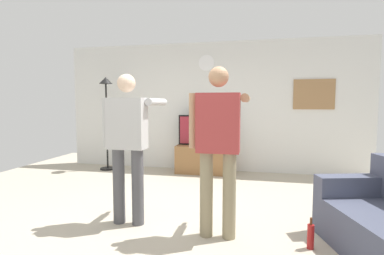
{
  "coord_description": "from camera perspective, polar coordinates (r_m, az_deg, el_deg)",
  "views": [
    {
      "loc": [
        0.95,
        -3.25,
        1.43
      ],
      "look_at": [
        -0.02,
        1.2,
        1.05
      ],
      "focal_mm": 27.45,
      "sensor_mm": 36.0,
      "label": 1
    }
  ],
  "objects": [
    {
      "name": "beverage_bottle",
      "position": [
        3.28,
        22.05,
        -18.98
      ],
      "size": [
        0.07,
        0.07,
        0.31
      ],
      "color": "maroon",
      "rests_on": "ground_plane"
    },
    {
      "name": "wall_clock",
      "position": [
        6.28,
        2.84,
        12.42
      ],
      "size": [
        0.33,
        0.03,
        0.33
      ],
      "primitive_type": "cylinder",
      "rotation": [
        1.57,
        0.0,
        0.0
      ],
      "color": "white"
    },
    {
      "name": "tv_stand",
      "position": [
        6.05,
        2.31,
        -6.16
      ],
      "size": [
        1.11,
        0.53,
        0.57
      ],
      "color": "olive",
      "rests_on": "ground_plane"
    },
    {
      "name": "ground_plane",
      "position": [
        3.68,
        -3.81,
        -18.13
      ],
      "size": [
        8.4,
        8.4,
        0.0
      ],
      "primitive_type": "plane",
      "color": "#B2A893"
    },
    {
      "name": "framed_picture",
      "position": [
        6.25,
        22.6,
        5.98
      ],
      "size": [
        0.77,
        0.04,
        0.59
      ],
      "primitive_type": "cube",
      "color": "#997047"
    },
    {
      "name": "person_standing_nearer_lamp",
      "position": [
        3.51,
        -12.35,
        -2.25
      ],
      "size": [
        0.62,
        0.78,
        1.76
      ],
      "color": "#4C4C51",
      "rests_on": "ground_plane"
    },
    {
      "name": "back_wall",
      "position": [
        6.27,
        3.65,
        4.02
      ],
      "size": [
        6.4,
        0.1,
        2.7
      ],
      "primitive_type": "cube",
      "color": "silver",
      "rests_on": "ground_plane"
    },
    {
      "name": "television",
      "position": [
        6.01,
        2.4,
        -0.53
      ],
      "size": [
        1.07,
        0.07,
        0.62
      ],
      "color": "black",
      "rests_on": "tv_stand"
    },
    {
      "name": "floor_lamp",
      "position": [
        6.52,
        -16.32,
        4.44
      ],
      "size": [
        0.32,
        0.32,
        1.98
      ],
      "color": "black",
      "rests_on": "ground_plane"
    },
    {
      "name": "person_standing_nearer_couch",
      "position": [
        3.09,
        5.13,
        -2.58
      ],
      "size": [
        0.62,
        0.78,
        1.8
      ],
      "color": "gray",
      "rests_on": "ground_plane"
    }
  ]
}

